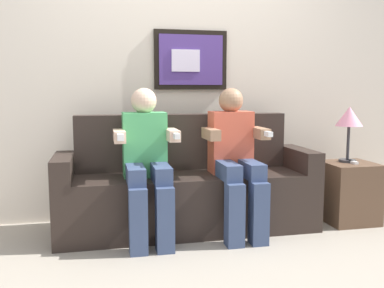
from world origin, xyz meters
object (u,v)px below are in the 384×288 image
person_on_left (146,158)px  side_table_right (348,192)px  person_on_right (235,155)px  spare_remote_on_table (352,162)px  couch (187,190)px  table_lamp (349,119)px

person_on_left → side_table_right: 1.72m
person_on_right → spare_remote_on_table: (1.02, 0.04, -0.10)m
couch → side_table_right: 1.36m
couch → person_on_left: person_on_left is taller
side_table_right → table_lamp: (0.00, 0.04, 0.61)m
couch → spare_remote_on_table: couch is taller
person_on_right → spare_remote_on_table: person_on_right is taller
person_on_right → table_lamp: 1.05m
person_on_right → table_lamp: bearing=5.8°
couch → spare_remote_on_table: (1.36, -0.13, 0.20)m
person_on_right → side_table_right: (1.01, 0.06, -0.36)m
person_on_right → table_lamp: person_on_right is taller
couch → person_on_right: size_ratio=1.80×
side_table_right → table_lamp: bearing=85.5°
spare_remote_on_table → person_on_right: bearing=-177.9°
person_on_right → spare_remote_on_table: 1.02m
couch → person_on_left: 0.48m
couch → person_on_left: (-0.34, -0.17, 0.29)m
side_table_right → person_on_left: bearing=-177.9°
person_on_right → spare_remote_on_table: size_ratio=8.54×
couch → person_on_left: size_ratio=1.80×
person_on_right → couch: bearing=153.6°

